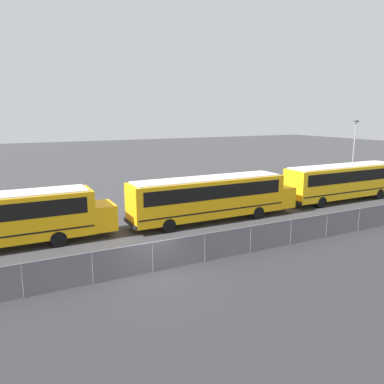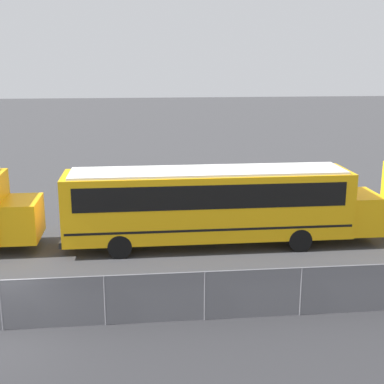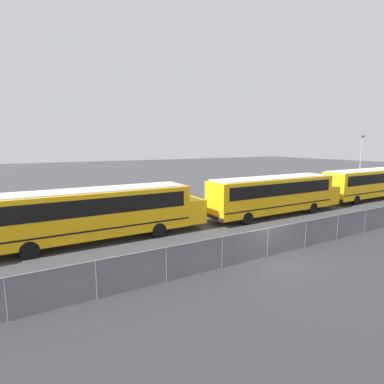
# 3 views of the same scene
# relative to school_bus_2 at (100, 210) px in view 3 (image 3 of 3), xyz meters

# --- Properties ---
(ground_plane) EXTENTS (200.00, 200.00, 0.00)m
(ground_plane) POSITION_rel_school_bus_2_xyz_m (7.28, -7.31, -2.00)
(ground_plane) COLOR #38383A
(road_strip) EXTENTS (131.86, 12.00, 0.01)m
(road_strip) POSITION_rel_school_bus_2_xyz_m (7.28, -13.31, -2.00)
(road_strip) COLOR #2B2B2D
(road_strip) RESTS_ON ground_plane
(fence) EXTENTS (97.93, 0.07, 1.63)m
(fence) POSITION_rel_school_bus_2_xyz_m (7.28, -7.31, -1.17)
(fence) COLOR #9EA0A5
(fence) RESTS_ON ground_plane
(school_bus_2) EXTENTS (13.76, 2.61, 3.38)m
(school_bus_2) POSITION_rel_school_bus_2_xyz_m (0.00, 0.00, 0.00)
(school_bus_2) COLOR #EDA80F
(school_bus_2) RESTS_ON ground_plane
(school_bus_3) EXTENTS (13.76, 2.61, 3.38)m
(school_bus_3) POSITION_rel_school_bus_2_xyz_m (14.72, -0.47, 0.00)
(school_bus_3) COLOR #EDA80F
(school_bus_3) RESTS_ON ground_plane
(school_bus_4) EXTENTS (13.76, 2.61, 3.38)m
(school_bus_4) POSITION_rel_school_bus_2_xyz_m (29.35, -0.11, 0.00)
(school_bus_4) COLOR yellow
(school_bus_4) RESTS_ON ground_plane
(light_pole) EXTENTS (0.60, 0.24, 7.31)m
(light_pole) POSITION_rel_school_bus_2_xyz_m (37.19, 5.69, 2.04)
(light_pole) COLOR gray
(light_pole) RESTS_ON ground_plane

